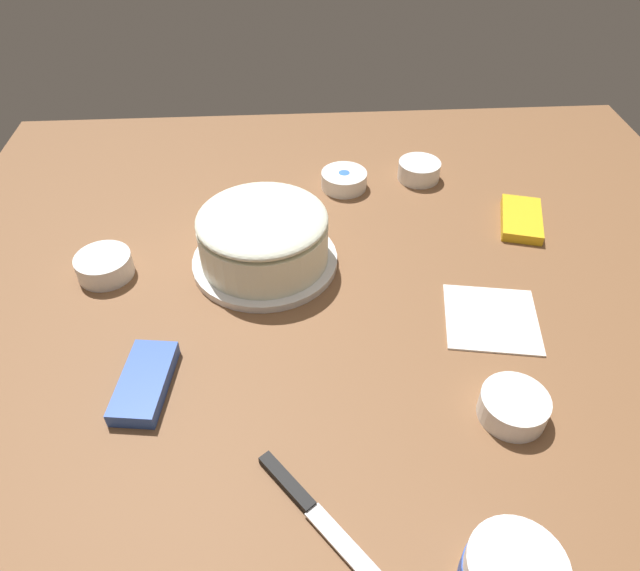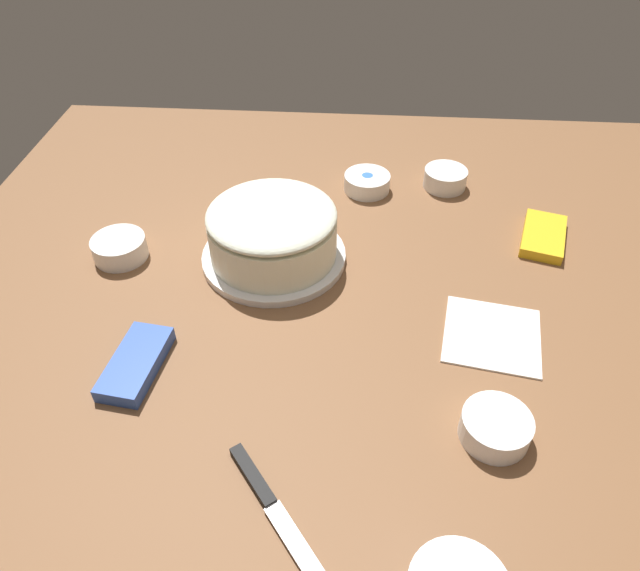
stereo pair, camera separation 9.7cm
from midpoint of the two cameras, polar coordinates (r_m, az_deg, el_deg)
name	(u,v)px [view 1 (the left image)]	position (r m, az deg, el deg)	size (l,w,h in m)	color
ground_plane	(353,323)	(0.95, 0.33, -3.86)	(1.54, 1.54, 0.00)	brown
frosted_cake	(264,239)	(1.04, -8.21, 4.43)	(0.26, 0.26, 0.12)	white
spreading_knife	(312,509)	(0.76, -4.74, -21.15)	(0.20, 0.16, 0.01)	silver
sprinkle_bowl_orange	(419,170)	(1.31, 7.53, 11.05)	(0.09, 0.09, 0.04)	white
sprinkle_bowl_pink	(104,265)	(1.12, -22.70, 1.77)	(0.10, 0.10, 0.04)	white
sprinkle_bowl_blue	(344,179)	(1.27, 0.14, 10.27)	(0.10, 0.10, 0.04)	white
sprinkle_bowl_rainbow	(514,406)	(0.85, 15.28, -11.46)	(0.10, 0.10, 0.04)	white
candy_box_lower	(145,382)	(0.91, -19.75, -9.04)	(0.14, 0.07, 0.02)	#2D51B2
candy_box_upper	(521,219)	(1.21, 16.93, 6.14)	(0.14, 0.08, 0.02)	yellow
paper_napkin	(492,318)	(0.99, 13.75, -3.23)	(0.15, 0.15, 0.01)	white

